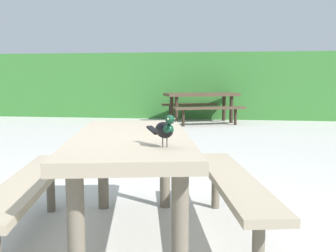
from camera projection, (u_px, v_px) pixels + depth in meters
ground_plane at (110, 239)px, 2.79m from camera, size 60.00×60.00×0.00m
hedge_wall at (199, 85)px, 11.57m from camera, size 28.00×1.69×1.80m
picnic_table_foreground at (132, 161)px, 2.72m from camera, size 1.99×2.02×0.74m
bird_grackle at (165, 129)px, 2.19m from camera, size 0.20×0.23×0.18m
picnic_table_mid_left at (201, 100)px, 10.03m from camera, size 2.19×2.17×0.74m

